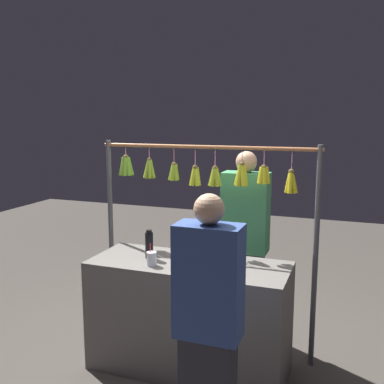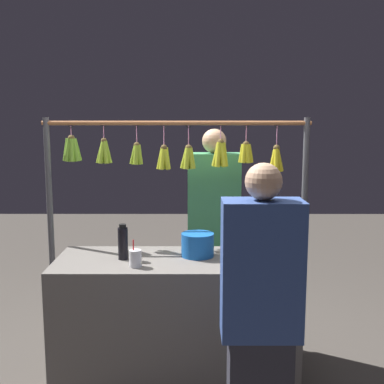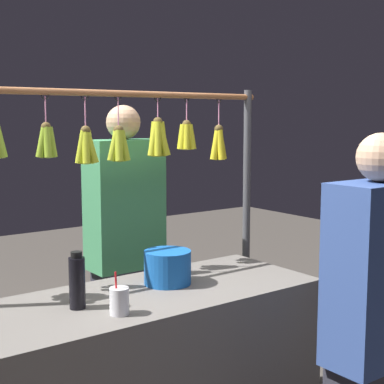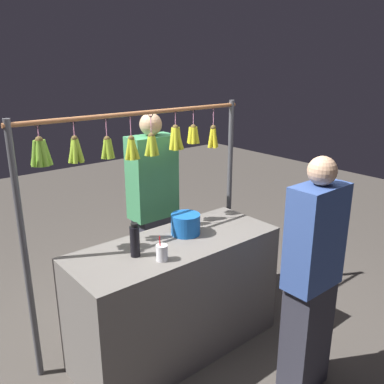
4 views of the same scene
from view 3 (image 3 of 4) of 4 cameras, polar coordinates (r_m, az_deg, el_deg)
display_rack at (r=2.84m, az=-9.08°, el=0.75°), size 1.93×0.13×1.83m
water_bottle at (r=2.42m, az=-11.26°, el=-8.65°), size 0.07×0.07×0.24m
blue_bucket at (r=2.72m, az=-2.42°, el=-7.42°), size 0.22×0.22×0.16m
drink_cup at (r=2.33m, az=-7.19°, el=-10.61°), size 0.08×0.08×0.17m
vendor_person at (r=3.34m, az=-6.58°, el=-6.83°), size 0.42×0.22×1.75m
customer_person at (r=2.34m, az=17.39°, el=-14.93°), size 0.39×0.21×1.62m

